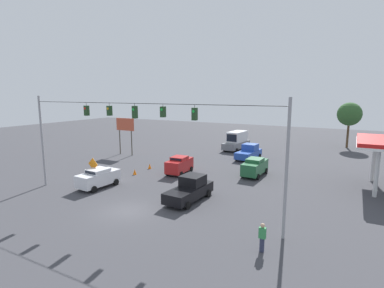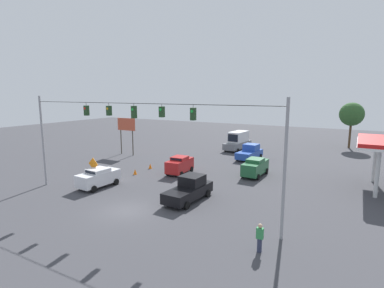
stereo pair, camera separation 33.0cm
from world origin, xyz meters
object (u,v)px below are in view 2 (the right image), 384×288
(pedestrian, at_px, (260,238))
(box_truck_grey_withflow_deep, at_px, (238,141))
(pickup_truck_black_crossing_near, at_px, (189,189))
(traffic_cone_third, at_px, (150,166))
(pickup_truck_blue_oncoming_deep, at_px, (250,152))
(roadside_billboard, at_px, (126,128))
(sedan_red_withflow_mid, at_px, (180,165))
(traffic_cone_nearest, at_px, (117,177))
(work_zone_sign, at_px, (93,166))
(sedan_green_oncoming_far, at_px, (255,167))
(traffic_cone_second, at_px, (135,172))
(overhead_signal_span, at_px, (135,135))
(tree_horizon_left, at_px, (352,114))
(sedan_white_parked_shoulder, at_px, (99,177))

(pedestrian, bearing_deg, box_truck_grey_withflow_deep, -67.14)
(pickup_truck_black_crossing_near, bearing_deg, traffic_cone_third, -36.83)
(pickup_truck_blue_oncoming_deep, relative_size, roadside_billboard, 0.95)
(box_truck_grey_withflow_deep, bearing_deg, sedan_red_withflow_mid, 88.46)
(traffic_cone_nearest, height_order, traffic_cone_third, same)
(work_zone_sign, bearing_deg, sedan_green_oncoming_far, -139.16)
(traffic_cone_second, bearing_deg, overhead_signal_span, 130.74)
(sedan_green_oncoming_far, distance_m, roadside_billboard, 20.98)
(tree_horizon_left, bearing_deg, sedan_white_parked_shoulder, 60.28)
(sedan_green_oncoming_far, relative_size, pedestrian, 2.66)
(roadside_billboard, bearing_deg, tree_horizon_left, -141.98)
(box_truck_grey_withflow_deep, height_order, pedestrian, box_truck_grey_withflow_deep)
(sedan_white_parked_shoulder, bearing_deg, tree_horizon_left, -119.72)
(pedestrian, height_order, tree_horizon_left, tree_horizon_left)
(tree_horizon_left, bearing_deg, roadside_billboard, 38.02)
(box_truck_grey_withflow_deep, height_order, work_zone_sign, box_truck_grey_withflow_deep)
(traffic_cone_third, bearing_deg, roadside_billboard, -32.32)
(overhead_signal_span, distance_m, work_zone_sign, 8.73)
(sedan_white_parked_shoulder, bearing_deg, traffic_cone_third, -89.68)
(pickup_truck_blue_oncoming_deep, bearing_deg, sedan_green_oncoming_far, 112.42)
(overhead_signal_span, distance_m, traffic_cone_nearest, 9.92)
(sedan_green_oncoming_far, height_order, traffic_cone_second, sedan_green_oncoming_far)
(sedan_white_parked_shoulder, relative_size, traffic_cone_third, 6.93)
(traffic_cone_second, xyz_separation_m, tree_horizon_left, (-20.82, -31.20, 5.41))
(traffic_cone_nearest, distance_m, traffic_cone_second, 2.74)
(sedan_red_withflow_mid, xyz_separation_m, pedestrian, (-13.21, 12.60, -0.17))
(overhead_signal_span, bearing_deg, traffic_cone_nearest, -35.63)
(pickup_truck_blue_oncoming_deep, relative_size, work_zone_sign, 1.85)
(roadside_billboard, distance_m, pedestrian, 31.80)
(traffic_cone_third, bearing_deg, pickup_truck_blue_oncoming_deep, -128.86)
(sedan_red_withflow_mid, relative_size, tree_horizon_left, 0.52)
(pickup_truck_blue_oncoming_deep, distance_m, roadside_billboard, 18.59)
(sedan_red_withflow_mid, xyz_separation_m, pickup_truck_black_crossing_near, (-5.32, 7.09, -0.07))
(pickup_truck_blue_oncoming_deep, relative_size, pedestrian, 3.01)
(sedan_red_withflow_mid, bearing_deg, roadside_billboard, -23.25)
(overhead_signal_span, height_order, tree_horizon_left, overhead_signal_span)
(overhead_signal_span, distance_m, pedestrian, 12.34)
(box_truck_grey_withflow_deep, bearing_deg, pickup_truck_black_crossing_near, 101.10)
(overhead_signal_span, xyz_separation_m, tree_horizon_left, (-14.35, -38.71, -0.18))
(work_zone_sign, bearing_deg, sedan_red_withflow_mid, -123.34)
(sedan_green_oncoming_far, distance_m, traffic_cone_second, 13.70)
(sedan_red_withflow_mid, bearing_deg, sedan_white_parked_shoulder, 62.04)
(pickup_truck_black_crossing_near, bearing_deg, overhead_signal_span, 45.84)
(pickup_truck_black_crossing_near, bearing_deg, sedan_green_oncoming_far, -103.86)
(box_truck_grey_withflow_deep, relative_size, sedan_green_oncoming_far, 1.43)
(pickup_truck_blue_oncoming_deep, distance_m, tree_horizon_left, 21.29)
(sedan_red_withflow_mid, height_order, pickup_truck_blue_oncoming_deep, pickup_truck_blue_oncoming_deep)
(overhead_signal_span, distance_m, traffic_cone_third, 13.63)
(traffic_cone_second, xyz_separation_m, traffic_cone_third, (0.14, -3.03, 0.00))
(roadside_billboard, relative_size, tree_horizon_left, 0.72)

